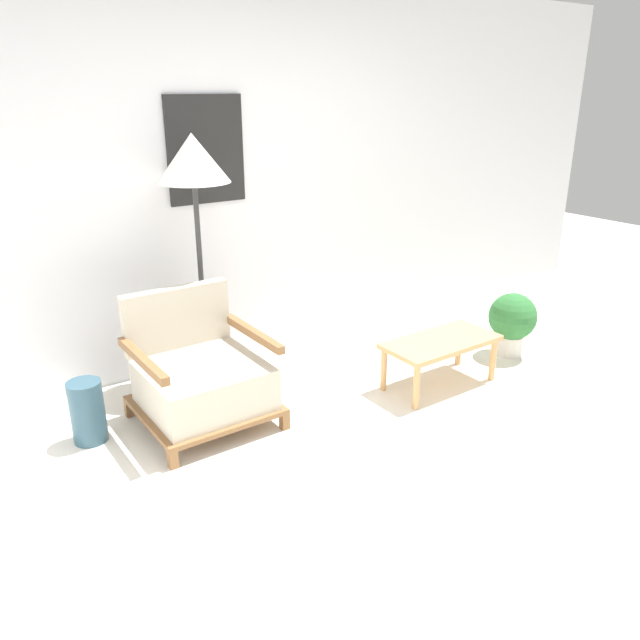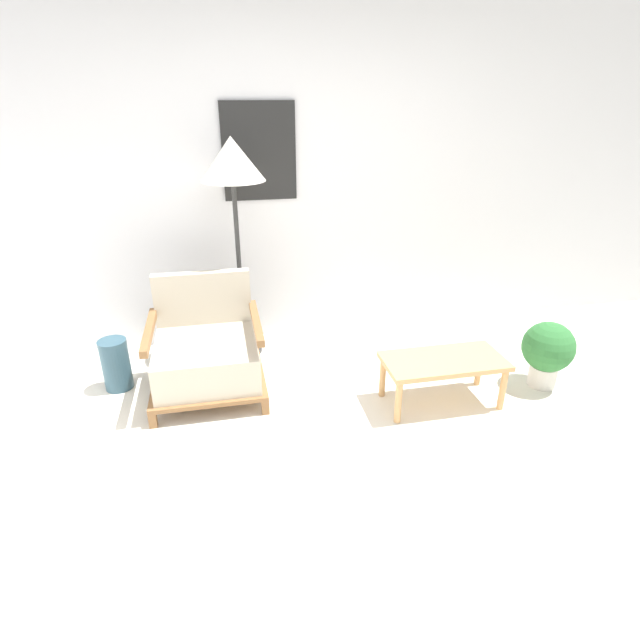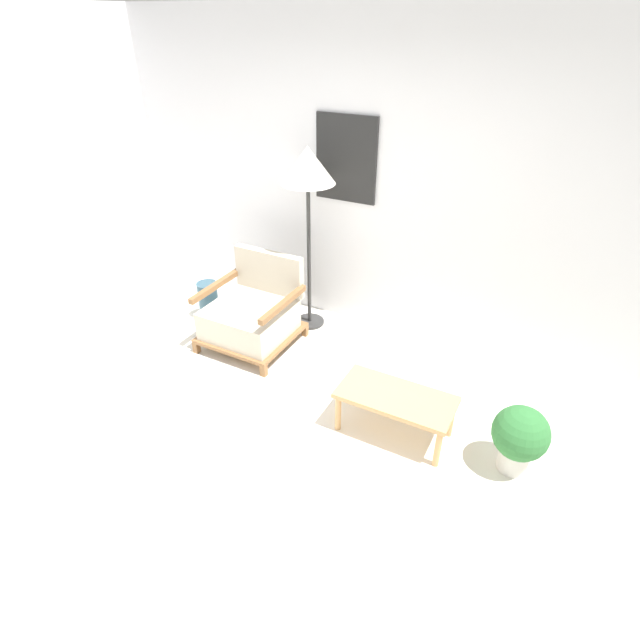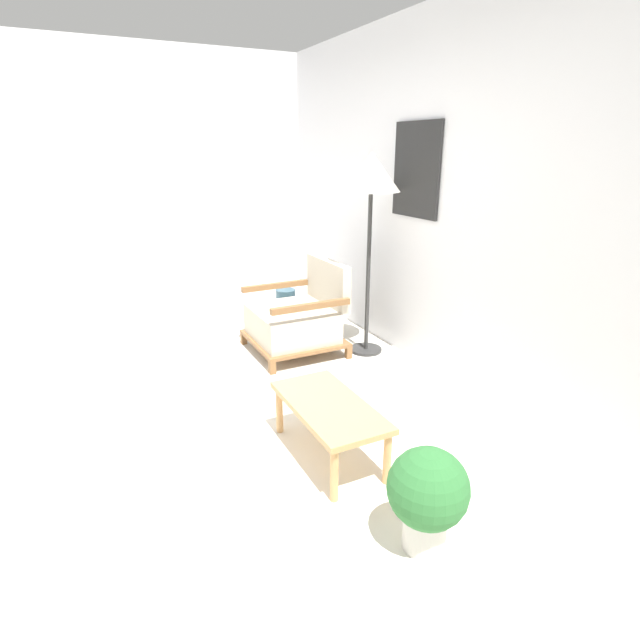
% 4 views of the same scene
% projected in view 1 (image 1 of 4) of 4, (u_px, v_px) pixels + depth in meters
% --- Properties ---
extents(ground_plane, '(14.00, 14.00, 0.00)m').
position_uv_depth(ground_plane, '(441.00, 476.00, 3.34)').
color(ground_plane, silver).
extents(wall_back, '(8.00, 0.09, 2.70)m').
position_uv_depth(wall_back, '(239.00, 176.00, 4.50)').
color(wall_back, silver).
rests_on(wall_back, ground_plane).
extents(armchair, '(0.77, 0.75, 0.79)m').
position_uv_depth(armchair, '(201.00, 377.00, 3.80)').
color(armchair, brown).
rests_on(armchair, ground_plane).
extents(floor_lamp, '(0.47, 0.47, 1.69)m').
position_uv_depth(floor_lamp, '(193.00, 168.00, 3.95)').
color(floor_lamp, '#2D2D2D').
rests_on(floor_lamp, ground_plane).
extents(coffee_table, '(0.81, 0.40, 0.34)m').
position_uv_depth(coffee_table, '(441.00, 346.00, 4.26)').
color(coffee_table, tan).
rests_on(coffee_table, ground_plane).
extents(vase, '(0.20, 0.20, 0.38)m').
position_uv_depth(vase, '(87.00, 412.00, 3.62)').
color(vase, '#2D4C5B').
rests_on(vase, ground_plane).
extents(potted_plant, '(0.36, 0.36, 0.49)m').
position_uv_depth(potted_plant, '(512.00, 320.00, 4.75)').
color(potted_plant, beige).
rests_on(potted_plant, ground_plane).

